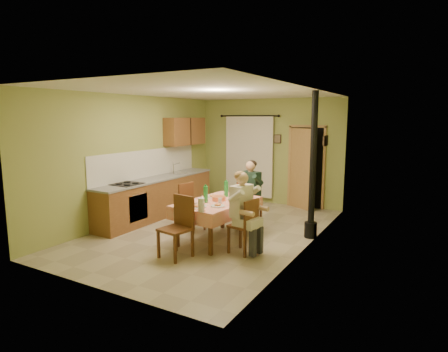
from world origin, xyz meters
The scene contains 17 objects.
floor centered at (0.00, 0.00, 0.00)m, with size 4.00×6.00×0.01m, color tan.
room_shell centered at (0.00, 0.00, 1.82)m, with size 4.04×6.04×2.82m.
kitchen_run centered at (-1.71, 0.40, 0.48)m, with size 0.64×3.64×1.56m.
upper_cabinets centered at (-1.82, 1.70, 1.95)m, with size 0.35×1.40×0.70m, color brown.
curtain centered at (-0.55, 2.90, 1.26)m, with size 1.70×0.07×2.22m.
doorway centered at (1.03, 2.88, 1.05)m, with size 0.96×0.44×2.15m.
dining_table centered at (0.40, -0.43, 0.38)m, with size 1.17×1.78×0.76m.
tableware centered at (0.41, -0.54, 0.83)m, with size 0.74×1.64×0.33m.
chair_far centered at (0.53, 0.70, 0.29)m, with size 0.48×0.48×0.96m.
chair_near centered at (0.26, -1.52, 0.29)m, with size 0.53×0.53×1.02m.
chair_right centered at (1.14, -0.80, 0.29)m, with size 0.46×0.46×0.96m.
chair_left centered at (-0.38, -0.13, 0.29)m, with size 0.48×0.48×0.97m.
man_far centered at (0.53, 0.71, 0.88)m, with size 0.63×0.54×1.39m.
man_right centered at (1.13, -0.80, 0.88)m, with size 0.52×0.62×1.39m.
stove_flue centered at (1.90, 0.60, 1.02)m, with size 0.24×0.24×2.80m.
picture_back centered at (0.25, 2.97, 1.75)m, with size 0.19×0.03×0.23m, color black.
picture_right centered at (1.97, 1.20, 1.85)m, with size 0.03×0.31×0.21m, color brown.
Camera 1 is at (3.89, -6.33, 2.31)m, focal length 30.00 mm.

